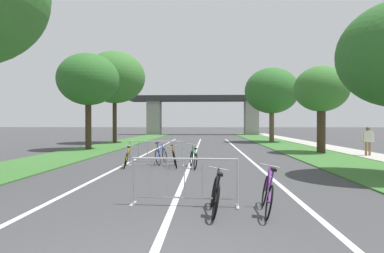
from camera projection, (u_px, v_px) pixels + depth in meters
grass_verge_left at (117, 144)px, 27.89m from camera, size 3.46×58.95×0.05m
grass_verge_right at (281, 145)px, 27.25m from camera, size 3.46×58.95×0.05m
sidewalk_path_right at (315, 145)px, 27.13m from camera, size 1.99×58.95×0.08m
lane_stripe_center at (195, 152)px, 20.51m from camera, size 0.14×34.10×0.01m
lane_stripe_right_lane at (241, 152)px, 20.38m from camera, size 0.14×34.10×0.01m
lane_stripe_left_lane at (150, 152)px, 20.64m from camera, size 0.14×34.10×0.01m
overpass_bridge at (202, 107)px, 52.10m from camera, size 22.83×3.35×6.18m
tree_left_maple_mid at (88, 80)px, 22.21m from camera, size 4.13×4.13×6.55m
tree_left_oak_near at (115, 78)px, 29.71m from camera, size 5.52×5.52×8.32m
tree_right_oak_mid at (321, 90)px, 19.68m from camera, size 3.22×3.22×5.25m
tree_right_pine_far at (272, 91)px, 31.00m from camera, size 5.07×5.07×7.05m
crowd_barrier_nearest at (184, 182)px, 7.13m from camera, size 2.38×0.58×1.05m
crowd_barrier_second at (156, 153)px, 13.95m from camera, size 2.37×0.51×1.05m
bicycle_purple_0 at (267, 194)px, 6.57m from camera, size 0.53×1.73×0.95m
bicycle_green_1 at (193, 159)px, 13.30m from camera, size 0.52×1.72×0.95m
bicycle_yellow_2 at (127, 158)px, 13.46m from camera, size 0.48×1.61×0.92m
bicycle_orange_3 at (174, 158)px, 13.53m from camera, size 0.46×1.70×0.94m
bicycle_black_4 at (215, 195)px, 6.57m from camera, size 0.43×1.64×0.88m
bicycle_blue_5 at (161, 155)px, 14.49m from camera, size 0.47×1.78×0.98m
pedestrian_with_backpack at (368, 138)px, 17.54m from camera, size 0.58×0.36×1.62m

